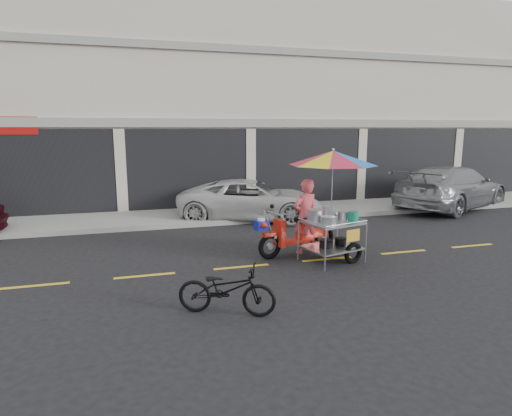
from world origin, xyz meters
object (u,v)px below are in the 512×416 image
object	(u,v)px
white_pickup	(251,200)
near_bicycle	(227,289)
silver_pickup	(451,187)
food_vendor_rig	(322,189)

from	to	relation	value
white_pickup	near_bicycle	size ratio (longest dim) A/B	2.93
white_pickup	silver_pickup	xyz separation A→B (m)	(7.59, -0.23, 0.15)
white_pickup	silver_pickup	world-z (taller)	silver_pickup
white_pickup	food_vendor_rig	xyz separation A→B (m)	(0.41, -4.52, 0.93)
white_pickup	food_vendor_rig	world-z (taller)	food_vendor_rig
white_pickup	near_bicycle	world-z (taller)	white_pickup
white_pickup	food_vendor_rig	distance (m)	4.63
silver_pickup	food_vendor_rig	world-z (taller)	food_vendor_rig
near_bicycle	food_vendor_rig	size ratio (longest dim) A/B	0.56
silver_pickup	white_pickup	bearing A→B (deg)	63.91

